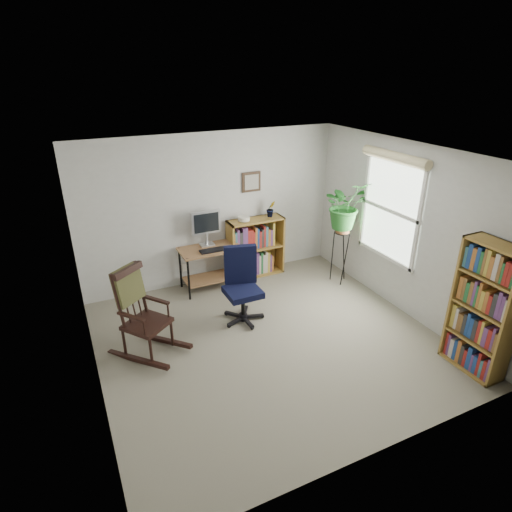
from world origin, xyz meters
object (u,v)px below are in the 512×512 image
rocking_chair (146,313)px  low_bookshelf (256,247)px  tall_bookshelf (484,310)px  desk (211,268)px  office_chair (243,287)px

rocking_chair → low_bookshelf: bearing=-3.8°
rocking_chair → tall_bookshelf: (3.38, -1.93, 0.22)m
low_bookshelf → desk: bearing=-171.9°
desk → rocking_chair: bearing=-135.2°
rocking_chair → tall_bookshelf: tall_bookshelf is taller
office_chair → tall_bookshelf: 2.93m
desk → office_chair: 1.12m
office_chair → tall_bookshelf: tall_bookshelf is taller
rocking_chair → tall_bookshelf: bearing=-66.8°
low_bookshelf → tall_bookshelf: tall_bookshelf is taller
low_bookshelf → tall_bookshelf: (1.25, -3.32, 0.30)m
low_bookshelf → tall_bookshelf: bearing=-69.4°
rocking_chair → low_bookshelf: rocking_chair is taller
desk → rocking_chair: size_ratio=0.83×
office_chair → tall_bookshelf: size_ratio=0.67×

